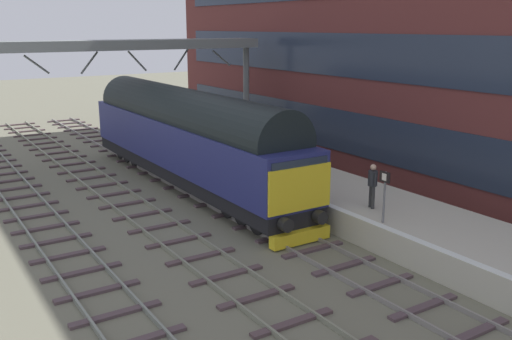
% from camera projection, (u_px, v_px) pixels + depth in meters
% --- Properties ---
extents(ground_plane, '(140.00, 140.00, 0.00)m').
position_uv_depth(ground_plane, '(261.00, 224.00, 22.10)').
color(ground_plane, '#676553').
rests_on(ground_plane, ground).
extents(track_main, '(2.50, 60.00, 0.15)m').
position_uv_depth(track_main, '(261.00, 223.00, 22.09)').
color(track_main, gray).
rests_on(track_main, ground).
extents(track_adjacent_west, '(2.50, 60.00, 0.15)m').
position_uv_depth(track_adjacent_west, '(179.00, 240.00, 20.25)').
color(track_adjacent_west, gray).
rests_on(track_adjacent_west, ground).
extents(track_adjacent_far_west, '(2.50, 60.00, 0.15)m').
position_uv_depth(track_adjacent_far_west, '(75.00, 263.00, 18.32)').
color(track_adjacent_far_west, slate).
rests_on(track_adjacent_far_west, ground).
extents(station_platform, '(4.00, 44.00, 1.01)m').
position_uv_depth(station_platform, '(333.00, 197.00, 23.86)').
color(station_platform, '#B7B4A1').
rests_on(station_platform, ground).
extents(diesel_locomotive, '(2.74, 18.15, 4.68)m').
position_uv_depth(diesel_locomotive, '(187.00, 135.00, 26.72)').
color(diesel_locomotive, black).
rests_on(diesel_locomotive, ground).
extents(platform_number_sign, '(0.10, 0.44, 1.78)m').
position_uv_depth(platform_number_sign, '(384.00, 189.00, 18.99)').
color(platform_number_sign, slate).
rests_on(platform_number_sign, station_platform).
extents(waiting_passenger, '(0.43, 0.49, 1.64)m').
position_uv_depth(waiting_passenger, '(373.00, 182.00, 20.59)').
color(waiting_passenger, '#2D2E2E').
rests_on(waiting_passenger, station_platform).
extents(overhead_footbridge, '(16.50, 2.00, 6.78)m').
position_uv_depth(overhead_footbridge, '(113.00, 51.00, 29.18)').
color(overhead_footbridge, slate).
rests_on(overhead_footbridge, ground).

